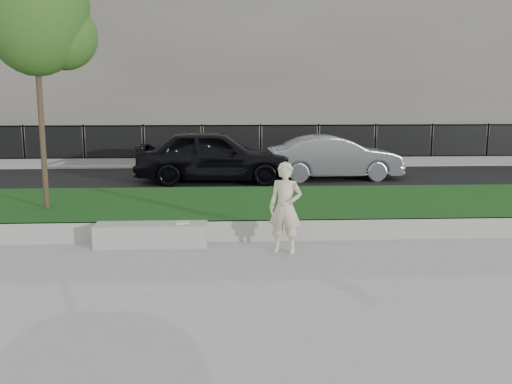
{
  "coord_description": "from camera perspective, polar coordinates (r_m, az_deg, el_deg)",
  "views": [
    {
      "loc": [
        0.29,
        -9.53,
        2.82
      ],
      "look_at": [
        0.86,
        1.2,
        0.93
      ],
      "focal_mm": 40.0,
      "sensor_mm": 36.0,
      "label": 1
    }
  ],
  "objects": [
    {
      "name": "car_silver",
      "position": [
        18.48,
        7.85,
        3.43
      ],
      "size": [
        4.31,
        1.74,
        1.39
      ],
      "primitive_type": "imported",
      "rotation": [
        0.0,
        0.0,
        1.64
      ],
      "color": "gray",
      "rests_on": "street"
    },
    {
      "name": "stone_bench",
      "position": [
        10.74,
        -10.41,
        -4.23
      ],
      "size": [
        2.06,
        0.51,
        0.42
      ],
      "primitive_type": "cube",
      "color": "gray",
      "rests_on": "ground"
    },
    {
      "name": "grass_kerb",
      "position": [
        10.89,
        -4.47,
        -3.95
      ],
      "size": [
        34.0,
        0.08,
        0.4
      ],
      "primitive_type": "cube",
      "color": "gray",
      "rests_on": "ground"
    },
    {
      "name": "street",
      "position": [
        18.24,
        -3.89,
        1.15
      ],
      "size": [
        34.0,
        7.0,
        0.04
      ],
      "primitive_type": "cube",
      "color": "black",
      "rests_on": "ground"
    },
    {
      "name": "iron_fence",
      "position": [
        21.65,
        -3.77,
        3.93
      ],
      "size": [
        32.0,
        0.3,
        1.5
      ],
      "color": "slate",
      "rests_on": "far_pavement"
    },
    {
      "name": "young_tree",
      "position": [
        12.71,
        -20.9,
        16.6
      ],
      "size": [
        2.26,
        2.16,
        5.53
      ],
      "color": "#38281C",
      "rests_on": "grass_bank"
    },
    {
      "name": "grass_bank",
      "position": [
        12.8,
        -4.26,
        -1.84
      ],
      "size": [
        34.0,
        4.0,
        0.4
      ],
      "primitive_type": "cube",
      "color": "black",
      "rests_on": "ground"
    },
    {
      "name": "far_pavement",
      "position": [
        22.7,
        -3.73,
        2.99
      ],
      "size": [
        34.0,
        3.0,
        0.12
      ],
      "primitive_type": "cube",
      "color": "gray",
      "rests_on": "ground"
    },
    {
      "name": "building_facade",
      "position": [
        29.61,
        -3.68,
        14.2
      ],
      "size": [
        34.0,
        10.0,
        10.0
      ],
      "primitive_type": "cube",
      "color": "#5E5A52",
      "rests_on": "ground"
    },
    {
      "name": "car_dark",
      "position": [
        17.74,
        -4.2,
        3.63
      ],
      "size": [
        4.9,
        2.14,
        1.64
      ],
      "primitive_type": "imported",
      "rotation": [
        0.0,
        0.0,
        1.53
      ],
      "color": "black",
      "rests_on": "street"
    },
    {
      "name": "book",
      "position": [
        10.62,
        -7.42,
        -3.06
      ],
      "size": [
        0.29,
        0.25,
        0.03
      ],
      "primitive_type": "cube",
      "rotation": [
        0.0,
        0.0,
        0.34
      ],
      "color": "beige",
      "rests_on": "stone_bench"
    },
    {
      "name": "ground",
      "position": [
        9.94,
        -4.6,
        -6.51
      ],
      "size": [
        90.0,
        90.0,
        0.0
      ],
      "primitive_type": "plane",
      "color": "gray",
      "rests_on": "ground"
    },
    {
      "name": "man",
      "position": [
        10.03,
        2.95,
        -1.59
      ],
      "size": [
        0.68,
        0.56,
        1.61
      ],
      "primitive_type": "imported",
      "rotation": [
        0.0,
        0.0,
        -0.33
      ],
      "color": "beige",
      "rests_on": "ground"
    }
  ]
}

